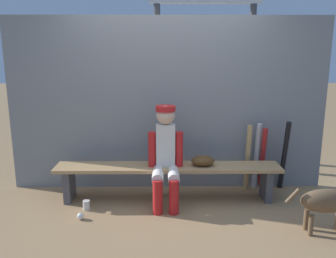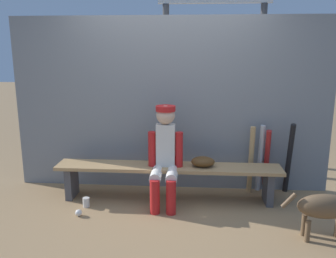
% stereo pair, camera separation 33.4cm
% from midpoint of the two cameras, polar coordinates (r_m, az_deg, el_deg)
% --- Properties ---
extents(ground_plane, '(30.00, 30.00, 0.00)m').
position_cam_midpoint_polar(ground_plane, '(4.37, 2.23, -11.39)').
color(ground_plane, '#9E7A51').
extents(chainlink_fence, '(4.04, 0.03, 2.20)m').
position_cam_midpoint_polar(chainlink_fence, '(4.47, 2.55, 3.88)').
color(chainlink_fence, gray).
rests_on(chainlink_fence, ground_plane).
extents(dugout_bench, '(2.69, 0.36, 0.43)m').
position_cam_midpoint_polar(dugout_bench, '(4.24, 2.27, -7.14)').
color(dugout_bench, tan).
rests_on(dugout_bench, ground_plane).
extents(player_seated, '(0.41, 0.55, 1.16)m').
position_cam_midpoint_polar(player_seated, '(4.05, 1.85, -3.91)').
color(player_seated, silver).
rests_on(player_seated, ground_plane).
extents(baseball_glove, '(0.28, 0.20, 0.12)m').
position_cam_midpoint_polar(baseball_glove, '(4.20, 7.98, -5.31)').
color(baseball_glove, '#593819').
rests_on(baseball_glove, dugout_bench).
extents(bat_wood_tan, '(0.07, 0.13, 0.87)m').
position_cam_midpoint_polar(bat_wood_tan, '(4.56, 15.39, -4.93)').
color(bat_wood_tan, tan).
rests_on(bat_wood_tan, ground_plane).
extents(bat_aluminum_silver, '(0.08, 0.17, 0.89)m').
position_cam_midpoint_polar(bat_aluminum_silver, '(4.64, 16.77, -4.64)').
color(bat_aluminum_silver, '#B7B7BC').
rests_on(bat_aluminum_silver, ground_plane).
extents(bat_aluminum_red, '(0.10, 0.27, 0.84)m').
position_cam_midpoint_polar(bat_aluminum_red, '(4.66, 17.74, -4.95)').
color(bat_aluminum_red, '#B22323').
rests_on(bat_aluminum_red, ground_plane).
extents(bat_aluminum_black, '(0.08, 0.26, 0.93)m').
position_cam_midpoint_polar(bat_aluminum_black, '(4.66, 21.04, -4.60)').
color(bat_aluminum_black, black).
rests_on(bat_aluminum_black, ground_plane).
extents(baseball, '(0.07, 0.07, 0.07)m').
position_cam_midpoint_polar(baseball, '(4.04, -12.00, -13.23)').
color(baseball, white).
rests_on(baseball, ground_plane).
extents(cup_on_ground, '(0.08, 0.08, 0.11)m').
position_cam_midpoint_polar(cup_on_ground, '(4.23, -10.92, -11.64)').
color(cup_on_ground, silver).
rests_on(cup_on_ground, ground_plane).
extents(cup_on_bench, '(0.08, 0.08, 0.11)m').
position_cam_midpoint_polar(cup_on_bench, '(4.21, 3.47, -5.22)').
color(cup_on_bench, red).
rests_on(cup_on_bench, dugout_bench).
extents(dog, '(0.84, 0.20, 0.49)m').
position_cam_midpoint_polar(dog, '(3.80, 27.37, -11.24)').
color(dog, brown).
rests_on(dog, ground_plane).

